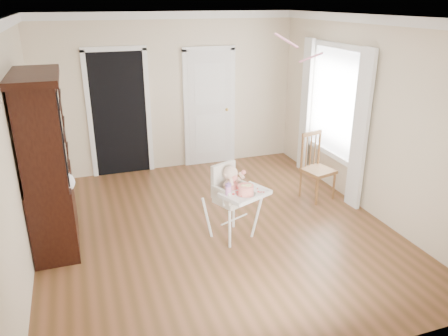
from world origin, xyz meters
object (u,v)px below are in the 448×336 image
object	(u,v)px
high_chair	(232,194)
dining_chair	(317,168)
cake	(246,190)
china_cabinet	(47,164)
sippy_cup	(228,189)

from	to	relation	value
high_chair	dining_chair	size ratio (longest dim) A/B	0.98
cake	china_cabinet	size ratio (longest dim) A/B	0.12
dining_chair	sippy_cup	bearing A→B (deg)	-166.93
high_chair	china_cabinet	distance (m)	2.25
dining_chair	cake	bearing A→B (deg)	-162.65
sippy_cup	dining_chair	bearing A→B (deg)	27.32
china_cabinet	dining_chair	size ratio (longest dim) A/B	2.09
cake	china_cabinet	xyz separation A→B (m)	(-2.21, 0.81, 0.32)
high_chair	china_cabinet	bearing A→B (deg)	141.66
sippy_cup	dining_chair	distance (m)	2.00
cake	dining_chair	xyz separation A→B (m)	(1.55, 0.95, -0.27)
china_cabinet	dining_chair	xyz separation A→B (m)	(3.76, 0.15, -0.59)
high_chair	china_cabinet	xyz separation A→B (m)	(-2.12, 0.59, 0.45)
high_chair	cake	size ratio (longest dim) A/B	4.00
cake	high_chair	bearing A→B (deg)	112.08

